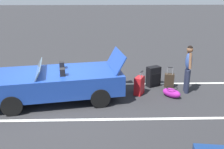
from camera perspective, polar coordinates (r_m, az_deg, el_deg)
ground_plane at (r=8.72m, az=-11.78°, el=-5.34°), size 80.00×80.00×0.00m
lot_line_near at (r=9.92m, az=-10.50°, el=-2.18°), size 18.00×0.12×0.01m
lot_line_mid at (r=7.51m, az=-13.57°, el=-9.71°), size 18.00×0.12×0.01m
convertible_car at (r=8.50m, az=-13.38°, el=-1.80°), size 4.42×2.46×1.51m
suitcase_large_black at (r=9.62m, az=9.05°, el=-0.45°), size 0.55×0.46×0.74m
suitcase_medium_bright at (r=8.86m, az=5.99°, el=-2.44°), size 0.40×0.47×0.83m
suitcase_small_carryon at (r=9.68m, az=12.42°, el=-1.26°), size 0.37×0.28×0.78m
duffel_bag at (r=8.86m, az=12.90°, el=-3.90°), size 0.67×0.65×0.34m
traveler_person at (r=9.16m, az=16.36°, el=1.71°), size 0.25×0.61×1.65m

